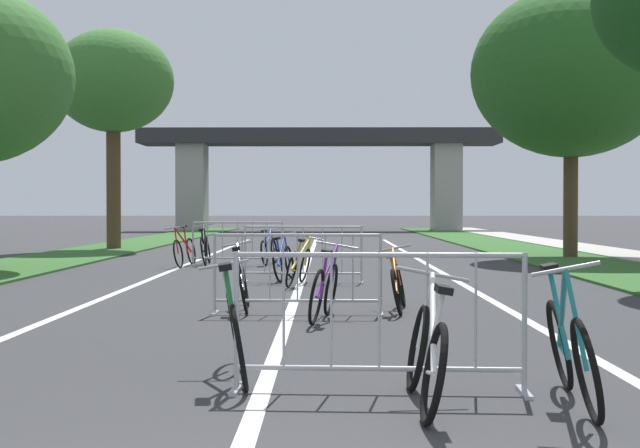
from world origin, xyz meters
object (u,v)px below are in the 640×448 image
(bicycle_purple_9, at_px, (324,290))
(bicycle_teal_4, at_px, (571,351))
(bicycle_blue_0, at_px, (283,262))
(bicycle_black_1, at_px, (205,249))
(tree_right_pine_near, at_px, (571,73))
(bicycle_yellow_6, at_px, (299,265))
(crowd_barrier_nearest, at_px, (379,324))
(crowd_barrier_fourth, at_px, (237,244))
(crowd_barrier_third, at_px, (303,255))
(bicycle_red_3, at_px, (185,250))
(bicycle_orange_7, at_px, (398,286))
(bicycle_silver_2, at_px, (243,282))
(bicycle_white_5, at_px, (426,355))
(bicycle_blue_10, at_px, (269,250))
(crowd_barrier_second, at_px, (297,275))
(tree_left_cypress_far, at_px, (113,83))
(bicycle_green_8, at_px, (236,332))

(bicycle_purple_9, bearing_deg, bicycle_teal_4, -59.40)
(bicycle_blue_0, height_order, bicycle_black_1, bicycle_black_1)
(tree_right_pine_near, relative_size, bicycle_yellow_6, 4.28)
(crowd_barrier_nearest, distance_m, bicycle_black_1, 15.18)
(crowd_barrier_fourth, relative_size, bicycle_yellow_6, 1.29)
(tree_right_pine_near, xyz_separation_m, crowd_barrier_third, (-7.09, -7.94, -4.53))
(crowd_barrier_nearest, height_order, bicycle_red_3, crowd_barrier_nearest)
(crowd_barrier_nearest, xyz_separation_m, bicycle_purple_9, (-0.42, 4.21, -0.14))
(bicycle_yellow_6, bearing_deg, bicycle_orange_7, -58.98)
(bicycle_teal_4, relative_size, bicycle_purple_9, 1.07)
(bicycle_blue_0, relative_size, bicycle_silver_2, 0.94)
(bicycle_blue_0, xyz_separation_m, bicycle_white_5, (1.52, -10.62, 0.00))
(bicycle_yellow_6, bearing_deg, bicycle_silver_2, -88.55)
(crowd_barrier_third, height_order, bicycle_orange_7, crowd_barrier_third)
(crowd_barrier_fourth, bearing_deg, bicycle_black_1, 154.84)
(bicycle_orange_7, distance_m, bicycle_blue_10, 9.97)
(bicycle_black_1, bearing_deg, bicycle_blue_0, -67.49)
(crowd_barrier_second, distance_m, bicycle_blue_10, 10.10)
(bicycle_white_5, bearing_deg, crowd_barrier_nearest, 121.01)
(crowd_barrier_second, xyz_separation_m, bicycle_silver_2, (-0.75, 0.42, -0.13))
(bicycle_orange_7, bearing_deg, bicycle_blue_10, 111.14)
(bicycle_black_1, xyz_separation_m, bicycle_teal_4, (4.66, -15.26, 0.00))
(crowd_barrier_nearest, bearing_deg, bicycle_yellow_6, 95.59)
(tree_right_pine_near, distance_m, bicycle_red_3, 11.57)
(tree_right_pine_near, bearing_deg, bicycle_black_1, -164.05)
(tree_left_cypress_far, distance_m, bicycle_teal_4, 24.97)
(crowd_barrier_second, distance_m, crowd_barrier_fourth, 9.77)
(tree_right_pine_near, height_order, bicycle_teal_4, tree_right_pine_near)
(bicycle_blue_10, bearing_deg, bicycle_orange_7, -67.32)
(tree_right_pine_near, relative_size, bicycle_purple_9, 4.49)
(bicycle_blue_10, bearing_deg, bicycle_black_1, -169.10)
(crowd_barrier_second, bearing_deg, bicycle_blue_0, 94.81)
(bicycle_silver_2, height_order, bicycle_red_3, bicycle_red_3)
(bicycle_green_8, bearing_deg, bicycle_white_5, -43.59)
(crowd_barrier_fourth, xyz_separation_m, bicycle_teal_4, (3.83, -14.87, -0.13))
(bicycle_green_8, bearing_deg, tree_right_pine_near, 58.50)
(bicycle_black_1, bearing_deg, bicycle_orange_7, -69.90)
(tree_right_pine_near, height_order, crowd_barrier_nearest, tree_right_pine_near)
(bicycle_purple_9, bearing_deg, tree_right_pine_near, 73.69)
(crowd_barrier_third, relative_size, bicycle_blue_0, 1.39)
(bicycle_orange_7, bearing_deg, bicycle_red_3, 123.19)
(bicycle_white_5, distance_m, bicycle_green_8, 1.75)
(tree_left_cypress_far, distance_m, bicycle_yellow_6, 15.68)
(crowd_barrier_fourth, height_order, bicycle_blue_10, crowd_barrier_fourth)
(bicycle_blue_0, height_order, bicycle_blue_10, bicycle_blue_0)
(crowd_barrier_fourth, bearing_deg, crowd_barrier_third, -70.53)
(crowd_barrier_second, xyz_separation_m, bicycle_teal_4, (2.08, -5.26, -0.13))
(bicycle_blue_10, bearing_deg, crowd_barrier_fourth, -139.94)
(bicycle_green_8, bearing_deg, bicycle_blue_10, 84.65)
(tree_left_cypress_far, xyz_separation_m, bicycle_red_3, (3.68, -8.31, -5.11))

